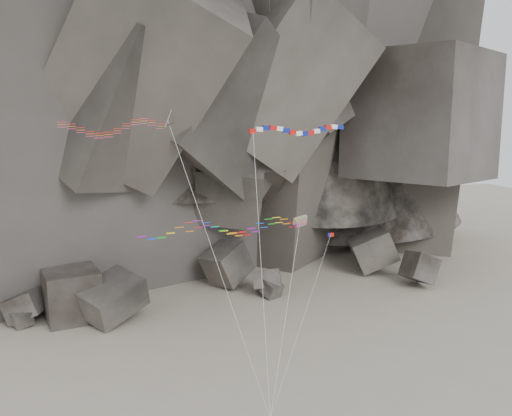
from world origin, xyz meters
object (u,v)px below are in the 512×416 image
object	(u,v)px
pennant_kite	(322,261)
banner_kite	(297,132)
delta_kite	(109,127)
parafoil_kite	(218,227)

from	to	relation	value
pennant_kite	banner_kite	bearing A→B (deg)	169.66
banner_kite	pennant_kite	world-z (taller)	banner_kite
delta_kite	parafoil_kite	world-z (taller)	delta_kite
pennant_kite	parafoil_kite	bearing A→B (deg)	-152.84
delta_kite	pennant_kite	world-z (taller)	delta_kite
delta_kite	pennant_kite	xyz separation A→B (m)	(19.86, -0.32, -13.39)
banner_kite	pennant_kite	size ratio (longest dim) A/B	1.74
parafoil_kite	pennant_kite	xyz separation A→B (m)	(11.26, 3.02, -4.73)
parafoil_kite	delta_kite	bearing A→B (deg)	135.44
delta_kite	banner_kite	bearing A→B (deg)	13.92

